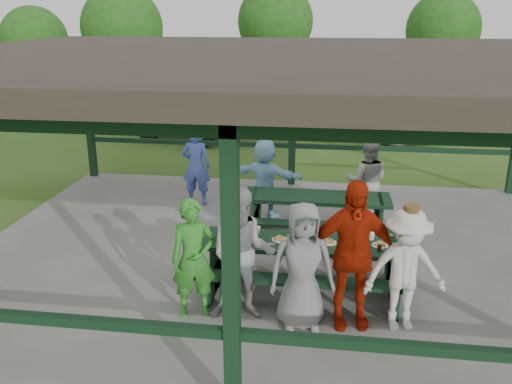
# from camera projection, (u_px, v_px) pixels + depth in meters

# --- Properties ---
(ground) EXTENTS (90.00, 90.00, 0.00)m
(ground) POSITION_uv_depth(u_px,v_px,m) (274.00, 258.00, 9.00)
(ground) COLOR #325119
(ground) RESTS_ON ground
(concrete_slab) EXTENTS (10.00, 8.00, 0.10)m
(concrete_slab) POSITION_uv_depth(u_px,v_px,m) (274.00, 255.00, 8.99)
(concrete_slab) COLOR slate
(concrete_slab) RESTS_ON ground
(pavilion_structure) EXTENTS (10.60, 8.60, 3.24)m
(pavilion_structure) POSITION_uv_depth(u_px,v_px,m) (276.00, 63.00, 8.00)
(pavilion_structure) COLOR black
(pavilion_structure) RESTS_ON concrete_slab
(picnic_table_near) EXTENTS (2.84, 1.39, 0.75)m
(picnic_table_near) POSITION_uv_depth(u_px,v_px,m) (303.00, 259.00, 7.62)
(picnic_table_near) COLOR black
(picnic_table_near) RESTS_ON concrete_slab
(picnic_table_far) EXTENTS (2.54, 1.39, 0.75)m
(picnic_table_far) POSITION_uv_depth(u_px,v_px,m) (316.00, 211.00, 9.49)
(picnic_table_far) COLOR black
(picnic_table_far) RESTS_ON concrete_slab
(table_setting) EXTENTS (2.39, 0.45, 0.10)m
(table_setting) POSITION_uv_depth(u_px,v_px,m) (302.00, 238.00, 7.57)
(table_setting) COLOR white
(table_setting) RESTS_ON picnic_table_near
(contestant_green) EXTENTS (0.67, 0.55, 1.59)m
(contestant_green) POSITION_uv_depth(u_px,v_px,m) (194.00, 259.00, 6.91)
(contestant_green) COLOR #328A28
(contestant_green) RESTS_ON concrete_slab
(contestant_grey_left) EXTENTS (0.95, 0.79, 1.76)m
(contestant_grey_left) POSITION_uv_depth(u_px,v_px,m) (243.00, 255.00, 6.82)
(contestant_grey_left) COLOR #969699
(contestant_grey_left) RESTS_ON concrete_slab
(contestant_grey_mid) EXTENTS (0.90, 0.68, 1.65)m
(contestant_grey_mid) POSITION_uv_depth(u_px,v_px,m) (302.00, 266.00, 6.64)
(contestant_grey_mid) COLOR gray
(contestant_grey_mid) RESTS_ON concrete_slab
(contestant_red) EXTENTS (1.19, 0.64, 1.92)m
(contestant_red) POSITION_uv_depth(u_px,v_px,m) (351.00, 254.00, 6.65)
(contestant_red) COLOR #A91E08
(contestant_red) RESTS_ON concrete_slab
(contestant_white_fedora) EXTENTS (1.12, 0.78, 1.64)m
(contestant_white_fedora) POSITION_uv_depth(u_px,v_px,m) (405.00, 270.00, 6.61)
(contestant_white_fedora) COLOR silver
(contestant_white_fedora) RESTS_ON concrete_slab
(spectator_lblue) EXTENTS (1.48, 0.87, 1.52)m
(spectator_lblue) POSITION_uv_depth(u_px,v_px,m) (265.00, 178.00, 10.38)
(spectator_lblue) COLOR #9CD1F1
(spectator_lblue) RESTS_ON concrete_slab
(spectator_blue) EXTENTS (0.59, 0.39, 1.63)m
(spectator_blue) POSITION_uv_depth(u_px,v_px,m) (196.00, 166.00, 10.98)
(spectator_blue) COLOR #475CB8
(spectator_blue) RESTS_ON concrete_slab
(spectator_grey) EXTENTS (0.82, 0.65, 1.61)m
(spectator_grey) POSITION_uv_depth(u_px,v_px,m) (367.00, 181.00, 10.03)
(spectator_grey) COLOR gray
(spectator_grey) RESTS_ON concrete_slab
(pickup_truck) EXTENTS (6.23, 3.78, 1.62)m
(pickup_truck) POSITION_uv_depth(u_px,v_px,m) (351.00, 111.00, 17.66)
(pickup_truck) COLOR silver
(pickup_truck) RESTS_ON ground
(farm_trailer) EXTENTS (4.28, 2.72, 1.50)m
(farm_trailer) POSITION_uv_depth(u_px,v_px,m) (189.00, 116.00, 17.17)
(farm_trailer) COLOR navy
(farm_trailer) RESTS_ON ground
(tree_far_left) EXTENTS (3.10, 3.10, 4.85)m
(tree_far_left) POSITION_uv_depth(u_px,v_px,m) (122.00, 28.00, 20.70)
(tree_far_left) COLOR #332114
(tree_far_left) RESTS_ON ground
(tree_left) EXTENTS (3.27, 3.27, 5.10)m
(tree_left) POSITION_uv_depth(u_px,v_px,m) (275.00, 22.00, 23.43)
(tree_left) COLOR #332114
(tree_left) RESTS_ON ground
(tree_mid) EXTENTS (3.01, 3.01, 4.70)m
(tree_mid) POSITION_uv_depth(u_px,v_px,m) (443.00, 29.00, 22.30)
(tree_mid) COLOR #332114
(tree_mid) RESTS_ON ground
(tree_edge_left) EXTENTS (2.64, 2.64, 4.12)m
(tree_edge_left) POSITION_uv_depth(u_px,v_px,m) (34.00, 41.00, 21.62)
(tree_edge_left) COLOR #332114
(tree_edge_left) RESTS_ON ground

